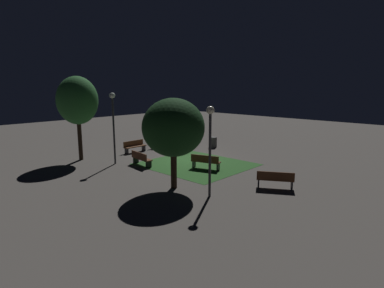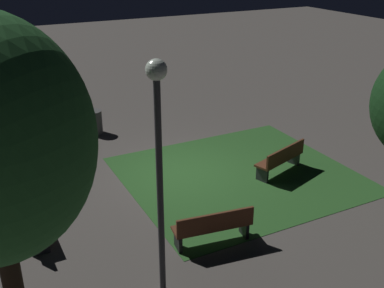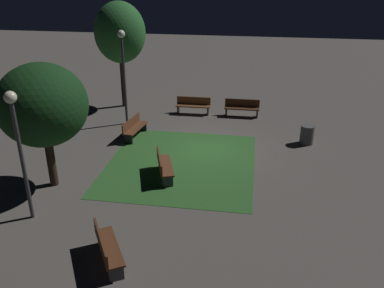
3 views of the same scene
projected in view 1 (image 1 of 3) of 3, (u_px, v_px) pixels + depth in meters
ground_plane at (189, 159)px, 22.05m from camera, size 60.00×60.00×0.00m
grass_lawn at (196, 164)px, 20.46m from camera, size 5.82×6.44×0.01m
bench_lawn_edge at (160, 142)px, 25.91m from camera, size 1.80×0.48×0.88m
bench_path_side at (135, 146)px, 24.07m from camera, size 1.80×0.50×0.88m
bench_corner at (275, 179)px, 15.63m from camera, size 1.33×1.79×0.88m
bench_front_right at (141, 158)px, 20.06m from camera, size 0.72×1.85×0.88m
bench_near_trees at (205, 161)px, 19.25m from camera, size 1.02×1.86×0.88m
tree_left_canopy at (173, 128)px, 15.25m from camera, size 3.04×3.04×4.45m
tree_lawn_side at (77, 101)px, 20.99m from camera, size 2.69×2.69×5.63m
lamp_post_plaza_west at (210, 135)px, 14.09m from camera, size 0.36×0.36×4.14m
lamp_post_plaza_east at (113, 116)px, 20.05m from camera, size 0.36×0.36×4.58m
trash_bin at (213, 142)px, 25.97m from camera, size 0.60×0.60×0.85m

